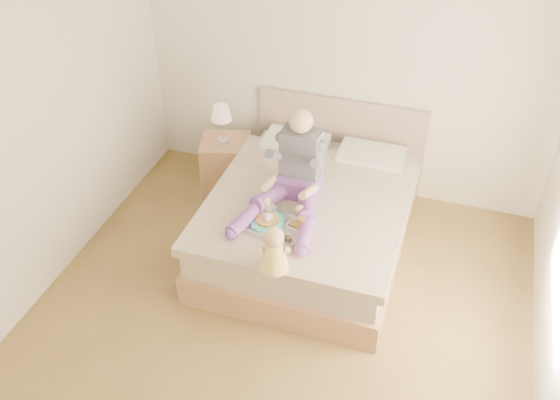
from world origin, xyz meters
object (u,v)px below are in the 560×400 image
(bed, at_px, (313,214))
(tray, at_px, (278,224))
(nightstand, at_px, (227,166))
(baby, at_px, (274,251))
(adult, at_px, (294,177))

(bed, xyz_separation_m, tray, (-0.14, -0.60, 0.32))
(bed, height_order, tray, bed)
(bed, distance_m, nightstand, 1.18)
(tray, height_order, baby, baby)
(adult, relative_size, tray, 1.86)
(nightstand, distance_m, baby, 1.95)
(tray, bearing_deg, baby, -63.97)
(bed, relative_size, nightstand, 3.69)
(nightstand, height_order, baby, baby)
(adult, xyz_separation_m, tray, (-0.01, -0.39, -0.21))
(nightstand, height_order, adult, adult)
(bed, relative_size, baby, 5.78)
(tray, bearing_deg, nightstand, 140.49)
(bed, distance_m, adult, 0.59)
(nightstand, relative_size, baby, 1.56)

